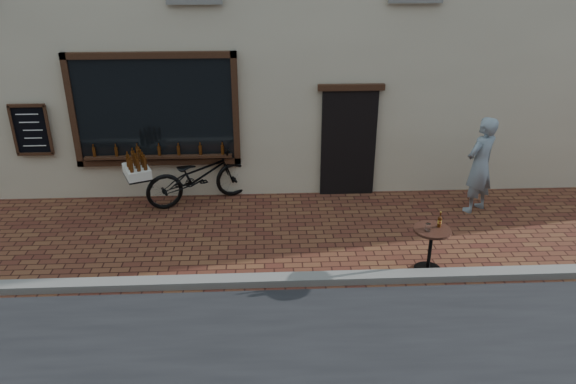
{
  "coord_description": "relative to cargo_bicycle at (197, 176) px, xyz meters",
  "views": [
    {
      "loc": [
        0.16,
        -7.14,
        4.98
      ],
      "look_at": [
        0.57,
        1.2,
        1.1
      ],
      "focal_mm": 35.0,
      "sensor_mm": 36.0,
      "label": 1
    }
  ],
  "objects": [
    {
      "name": "kerb",
      "position": [
        1.15,
        -2.98,
        -0.52
      ],
      "size": [
        90.0,
        0.25,
        0.12
      ],
      "primitive_type": "cube",
      "color": "slate",
      "rests_on": "ground"
    },
    {
      "name": "pedestrian",
      "position": [
        5.45,
        -0.63,
        0.37
      ],
      "size": [
        0.83,
        0.76,
        1.9
      ],
      "primitive_type": "imported",
      "rotation": [
        0.0,
        0.0,
        3.72
      ],
      "color": "gray",
      "rests_on": "ground"
    },
    {
      "name": "cargo_bicycle",
      "position": [
        0.0,
        0.0,
        0.0
      ],
      "size": [
        2.55,
        1.61,
        1.21
      ],
      "rotation": [
        0.0,
        0.0,
        1.97
      ],
      "color": "black",
      "rests_on": "ground"
    },
    {
      "name": "ground",
      "position": [
        1.15,
        -3.18,
        -0.58
      ],
      "size": [
        90.0,
        90.0,
        0.0
      ],
      "primitive_type": "plane",
      "color": "#4C2118",
      "rests_on": "ground"
    },
    {
      "name": "bistro_table",
      "position": [
        3.95,
        -2.73,
        -0.03
      ],
      "size": [
        0.59,
        0.59,
        1.02
      ],
      "color": "black",
      "rests_on": "ground"
    }
  ]
}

